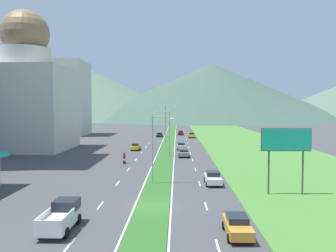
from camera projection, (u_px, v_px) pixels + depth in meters
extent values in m
plane|color=#424244|center=(153.00, 206.00, 34.14)|extent=(600.00, 600.00, 0.00)
cube|color=#2D6023|center=(168.00, 143.00, 94.04)|extent=(3.20, 240.00, 0.06)
cube|color=#477F33|center=(246.00, 143.00, 93.51)|extent=(24.00, 240.00, 0.06)
cube|color=silver|center=(69.00, 246.00, 24.27)|extent=(0.16, 2.80, 0.01)
cube|color=silver|center=(100.00, 205.00, 34.22)|extent=(0.16, 2.80, 0.01)
cube|color=silver|center=(118.00, 183.00, 44.18)|extent=(0.16, 2.80, 0.01)
cube|color=silver|center=(129.00, 169.00, 54.14)|extent=(0.16, 2.80, 0.01)
cube|color=silver|center=(136.00, 160.00, 64.10)|extent=(0.16, 2.80, 0.01)
cube|color=silver|center=(142.00, 153.00, 74.05)|extent=(0.16, 2.80, 0.01)
cube|color=silver|center=(146.00, 147.00, 84.01)|extent=(0.16, 2.80, 0.01)
cube|color=silver|center=(149.00, 143.00, 93.97)|extent=(0.16, 2.80, 0.01)
cube|color=silver|center=(152.00, 140.00, 103.93)|extent=(0.16, 2.80, 0.01)
cube|color=silver|center=(154.00, 137.00, 113.89)|extent=(0.16, 2.80, 0.01)
cube|color=silver|center=(156.00, 134.00, 123.84)|extent=(0.16, 2.80, 0.01)
cube|color=silver|center=(157.00, 132.00, 133.80)|extent=(0.16, 2.80, 0.01)
cube|color=silver|center=(159.00, 131.00, 143.76)|extent=(0.16, 2.80, 0.01)
cube|color=silver|center=(160.00, 129.00, 153.72)|extent=(0.16, 2.80, 0.01)
cube|color=silver|center=(218.00, 247.00, 24.00)|extent=(0.16, 2.80, 0.01)
cube|color=silver|center=(206.00, 206.00, 33.96)|extent=(0.16, 2.80, 0.01)
cube|color=silver|center=(200.00, 184.00, 43.92)|extent=(0.16, 2.80, 0.01)
cube|color=silver|center=(195.00, 170.00, 53.88)|extent=(0.16, 2.80, 0.01)
cube|color=silver|center=(193.00, 160.00, 63.84)|extent=(0.16, 2.80, 0.01)
cube|color=silver|center=(190.00, 153.00, 73.79)|extent=(0.16, 2.80, 0.01)
cube|color=silver|center=(189.00, 147.00, 83.75)|extent=(0.16, 2.80, 0.01)
cube|color=silver|center=(188.00, 143.00, 93.71)|extent=(0.16, 2.80, 0.01)
cube|color=silver|center=(187.00, 140.00, 103.67)|extent=(0.16, 2.80, 0.01)
cube|color=silver|center=(186.00, 137.00, 113.62)|extent=(0.16, 2.80, 0.01)
cube|color=silver|center=(185.00, 134.00, 123.58)|extent=(0.16, 2.80, 0.01)
cube|color=silver|center=(184.00, 132.00, 133.54)|extent=(0.16, 2.80, 0.01)
cube|color=silver|center=(184.00, 131.00, 143.50)|extent=(0.16, 2.80, 0.01)
cube|color=silver|center=(184.00, 129.00, 153.45)|extent=(0.16, 2.80, 0.01)
cube|color=silver|center=(162.00, 143.00, 94.08)|extent=(0.16, 240.00, 0.01)
cube|color=silver|center=(175.00, 143.00, 93.99)|extent=(0.16, 240.00, 0.01)
cube|color=beige|center=(27.00, 109.00, 79.18)|extent=(18.60, 18.60, 18.32)
cylinder|color=beige|center=(26.00, 58.00, 78.58)|extent=(11.03, 11.03, 4.20)
sphere|color=olive|center=(25.00, 34.00, 78.31)|extent=(10.51, 10.51, 10.51)
cube|color=beige|center=(62.00, 98.00, 120.49)|extent=(16.21, 16.21, 24.95)
cone|color=#516B56|center=(91.00, 94.00, 293.97)|extent=(171.59, 171.59, 40.06)
cone|color=#3D5647|center=(211.00, 92.00, 277.81)|extent=(198.33, 198.33, 43.53)
cylinder|color=#99999E|center=(152.00, 150.00, 43.81)|extent=(0.18, 0.18, 8.42)
cylinder|color=#99999E|center=(162.00, 117.00, 43.63)|extent=(2.42, 0.22, 0.10)
ellipsoid|color=silver|center=(172.00, 119.00, 43.67)|extent=(0.56, 0.28, 0.20)
cylinder|color=#99999E|center=(169.00, 134.00, 68.15)|extent=(0.18, 0.18, 8.68)
cylinder|color=#99999E|center=(162.00, 112.00, 68.02)|extent=(2.83, 0.21, 0.10)
ellipsoid|color=silver|center=(155.00, 113.00, 68.12)|extent=(0.56, 0.28, 0.20)
cylinder|color=#99999E|center=(165.00, 124.00, 92.54)|extent=(0.18, 0.18, 10.00)
cylinder|color=#99999E|center=(170.00, 106.00, 92.36)|extent=(2.62, 0.31, 0.10)
ellipsoid|color=silver|center=(175.00, 107.00, 92.44)|extent=(0.56, 0.28, 0.20)
cylinder|color=#4C4C51|center=(269.00, 172.00, 38.34)|extent=(0.20, 0.20, 4.85)
cylinder|color=#4C4C51|center=(303.00, 173.00, 38.25)|extent=(0.20, 0.20, 4.85)
cube|color=teal|center=(286.00, 140.00, 38.00)|extent=(5.21, 0.16, 2.29)
cube|color=#4C4C51|center=(286.00, 140.00, 38.12)|extent=(5.41, 0.08, 2.49)
cube|color=yellow|center=(192.00, 136.00, 110.33)|extent=(1.78, 4.61, 0.68)
cube|color=black|center=(192.00, 134.00, 110.48)|extent=(1.53, 2.03, 0.55)
cylinder|color=black|center=(195.00, 137.00, 108.90)|extent=(0.22, 0.64, 0.64)
cylinder|color=black|center=(189.00, 137.00, 108.94)|extent=(0.22, 0.64, 0.64)
cylinder|color=black|center=(194.00, 136.00, 111.75)|extent=(0.22, 0.64, 0.64)
cylinder|color=black|center=(189.00, 136.00, 111.80)|extent=(0.22, 0.64, 0.64)
cube|color=maroon|center=(181.00, 133.00, 121.61)|extent=(1.74, 4.32, 0.60)
cube|color=black|center=(181.00, 131.00, 121.75)|extent=(1.49, 1.90, 0.54)
cylinder|color=black|center=(183.00, 134.00, 120.26)|extent=(0.22, 0.64, 0.64)
cylinder|color=black|center=(178.00, 134.00, 120.31)|extent=(0.22, 0.64, 0.64)
cylinder|color=black|center=(183.00, 134.00, 122.94)|extent=(0.22, 0.64, 0.64)
cylinder|color=black|center=(178.00, 134.00, 122.98)|extent=(0.22, 0.64, 0.64)
cube|color=#0C5128|center=(159.00, 135.00, 113.60)|extent=(1.84, 4.19, 0.61)
cube|color=black|center=(159.00, 133.00, 113.40)|extent=(1.58, 1.84, 0.45)
cylinder|color=black|center=(157.00, 135.00, 114.94)|extent=(0.22, 0.64, 0.64)
cylinder|color=black|center=(162.00, 136.00, 114.89)|extent=(0.22, 0.64, 0.64)
cylinder|color=black|center=(156.00, 136.00, 112.34)|extent=(0.22, 0.64, 0.64)
cylinder|color=black|center=(162.00, 136.00, 112.30)|extent=(0.22, 0.64, 0.64)
cube|color=yellow|center=(136.00, 147.00, 78.45)|extent=(1.71, 4.41, 0.67)
cube|color=black|center=(135.00, 144.00, 78.24)|extent=(1.47, 1.94, 0.54)
cylinder|color=black|center=(133.00, 148.00, 79.85)|extent=(0.22, 0.64, 0.64)
cylinder|color=black|center=(140.00, 148.00, 79.81)|extent=(0.22, 0.64, 0.64)
cylinder|color=black|center=(131.00, 149.00, 77.12)|extent=(0.22, 0.64, 0.64)
cylinder|color=black|center=(139.00, 149.00, 77.08)|extent=(0.22, 0.64, 0.64)
cube|color=#C6842D|center=(237.00, 227.00, 26.14)|extent=(1.71, 4.41, 0.69)
cube|color=black|center=(237.00, 218.00, 26.28)|extent=(1.47, 1.94, 0.47)
cylinder|color=black|center=(252.00, 238.00, 24.77)|extent=(0.22, 0.64, 0.64)
cylinder|color=black|center=(229.00, 238.00, 24.81)|extent=(0.22, 0.64, 0.64)
cylinder|color=black|center=(245.00, 225.00, 27.50)|extent=(0.22, 0.64, 0.64)
cylinder|color=black|center=(224.00, 225.00, 27.54)|extent=(0.22, 0.64, 0.64)
cube|color=#B2B2B7|center=(181.00, 147.00, 79.13)|extent=(1.70, 4.54, 0.71)
cube|color=black|center=(181.00, 144.00, 79.28)|extent=(1.46, 2.00, 0.53)
cylinder|color=black|center=(185.00, 149.00, 77.73)|extent=(0.22, 0.64, 0.64)
cylinder|color=black|center=(178.00, 149.00, 77.77)|extent=(0.22, 0.64, 0.64)
cylinder|color=black|center=(185.00, 148.00, 80.54)|extent=(0.22, 0.64, 0.64)
cylinder|color=black|center=(178.00, 148.00, 80.58)|extent=(0.22, 0.64, 0.64)
cube|color=slate|center=(184.00, 153.00, 67.69)|extent=(1.83, 4.22, 0.66)
cube|color=black|center=(184.00, 151.00, 67.83)|extent=(1.58, 1.86, 0.40)
cylinder|color=black|center=(189.00, 156.00, 66.38)|extent=(0.22, 0.64, 0.64)
cylinder|color=black|center=(179.00, 156.00, 66.43)|extent=(0.22, 0.64, 0.64)
cylinder|color=black|center=(188.00, 154.00, 68.99)|extent=(0.22, 0.64, 0.64)
cylinder|color=black|center=(179.00, 154.00, 69.04)|extent=(0.22, 0.64, 0.64)
cube|color=silver|center=(213.00, 179.00, 43.67)|extent=(1.82, 4.67, 0.69)
cube|color=black|center=(213.00, 174.00, 43.83)|extent=(1.56, 2.06, 0.54)
cylinder|color=black|center=(222.00, 184.00, 42.22)|extent=(0.22, 0.64, 0.64)
cylinder|color=black|center=(207.00, 184.00, 42.27)|extent=(0.22, 0.64, 0.64)
cylinder|color=black|center=(219.00, 179.00, 45.11)|extent=(0.22, 0.64, 0.64)
cylinder|color=black|center=(205.00, 179.00, 45.16)|extent=(0.22, 0.64, 0.64)
cube|color=silver|center=(60.00, 220.00, 27.24)|extent=(2.00, 5.40, 0.80)
cube|color=black|center=(67.00, 204.00, 28.80)|extent=(1.84, 2.00, 0.80)
cube|color=silver|center=(43.00, 217.00, 26.14)|extent=(0.10, 3.20, 0.44)
cube|color=silver|center=(68.00, 217.00, 26.09)|extent=(0.10, 3.20, 0.44)
cube|color=silver|center=(47.00, 224.00, 24.56)|extent=(1.84, 0.10, 0.44)
cylinder|color=black|center=(55.00, 219.00, 28.91)|extent=(0.26, 0.80, 0.80)
cylinder|color=black|center=(79.00, 219.00, 28.86)|extent=(0.26, 0.80, 0.80)
cylinder|color=black|center=(40.00, 233.00, 25.67)|extent=(0.26, 0.80, 0.80)
cylinder|color=black|center=(66.00, 233.00, 25.62)|extent=(0.26, 0.80, 0.80)
cylinder|color=black|center=(125.00, 161.00, 60.54)|extent=(0.10, 0.60, 0.60)
cylinder|color=black|center=(124.00, 162.00, 59.14)|extent=(0.12, 0.60, 0.60)
cube|color=#C6842D|center=(124.00, 161.00, 59.83)|extent=(0.20, 1.12, 0.25)
ellipsoid|color=#C6842D|center=(124.00, 158.00, 60.01)|extent=(0.24, 0.44, 0.24)
cube|color=maroon|center=(124.00, 156.00, 59.69)|extent=(0.36, 0.28, 0.70)
sphere|color=black|center=(124.00, 154.00, 59.72)|extent=(0.26, 0.26, 0.26)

